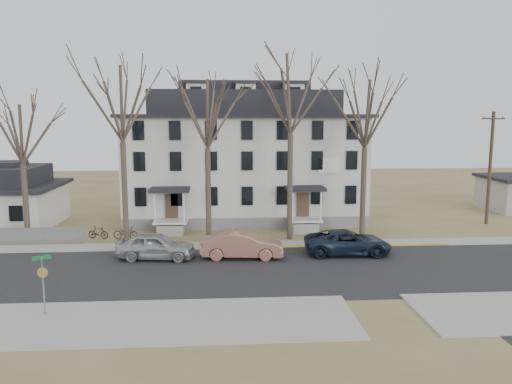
{
  "coord_description": "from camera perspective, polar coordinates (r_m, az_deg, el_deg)",
  "views": [
    {
      "loc": [
        -3.94,
        -26.29,
        9.0
      ],
      "look_at": [
        -1.56,
        9.0,
        3.69
      ],
      "focal_mm": 35.0,
      "sensor_mm": 36.0,
      "label": 1
    }
  ],
  "objects": [
    {
      "name": "ground",
      "position": [
        28.07,
        4.49,
        -10.2
      ],
      "size": [
        120.0,
        120.0,
        0.0
      ],
      "primitive_type": "plane",
      "color": "olive",
      "rests_on": "ground"
    },
    {
      "name": "street_sign",
      "position": [
        24.87,
        -23.18,
        -8.87
      ],
      "size": [
        0.81,
        0.81,
        2.84
      ],
      "rotation": [
        0.0,
        0.0,
        0.43
      ],
      "color": "gray",
      "rests_on": "ground"
    },
    {
      "name": "far_sidewalk",
      "position": [
        35.67,
        2.62,
        -6.09
      ],
      "size": [
        120.0,
        2.0,
        0.08
      ],
      "primitive_type": "cube",
      "color": "#A09F97",
      "rests_on": "ground"
    },
    {
      "name": "car_navy",
      "position": [
        33.64,
        10.44,
        -5.74
      ],
      "size": [
        5.8,
        2.86,
        1.58
      ],
      "primitive_type": "imported",
      "rotation": [
        0.0,
        0.0,
        1.53
      ],
      "color": "#182335",
      "rests_on": "ground"
    },
    {
      "name": "main_road",
      "position": [
        29.95,
        3.93,
        -8.98
      ],
      "size": [
        120.0,
        10.0,
        0.04
      ],
      "primitive_type": "cube",
      "color": "#27272A",
      "rests_on": "ground"
    },
    {
      "name": "tree_mid_left",
      "position": [
        36.11,
        -5.61,
        9.45
      ],
      "size": [
        7.8,
        7.8,
        12.74
      ],
      "color": "#473B31",
      "rests_on": "ground"
    },
    {
      "name": "yellow_curb",
      "position": [
        35.72,
        10.83,
        -6.22
      ],
      "size": [
        14.0,
        0.25,
        0.06
      ],
      "primitive_type": "cube",
      "color": "gold",
      "rests_on": "ground"
    },
    {
      "name": "tree_mid_right",
      "position": [
        37.58,
        12.44,
        9.25
      ],
      "size": [
        7.8,
        7.8,
        12.74
      ],
      "color": "#473B31",
      "rests_on": "ground"
    },
    {
      "name": "car_tan",
      "position": [
        32.23,
        -1.62,
        -6.09
      ],
      "size": [
        5.38,
        2.21,
        1.73
      ],
      "primitive_type": "imported",
      "rotation": [
        0.0,
        0.0,
        1.5
      ],
      "color": "#996453",
      "rests_on": "ground"
    },
    {
      "name": "small_house",
      "position": [
        46.48,
        -26.68,
        -0.74
      ],
      "size": [
        8.7,
        8.7,
        5.0
      ],
      "color": "silver",
      "rests_on": "ground"
    },
    {
      "name": "car_silver",
      "position": [
        32.6,
        -11.38,
        -6.12
      ],
      "size": [
        5.16,
        2.52,
        1.69
      ],
      "primitive_type": "imported",
      "rotation": [
        0.0,
        0.0,
        1.46
      ],
      "color": "#AFAFAF",
      "rests_on": "ground"
    },
    {
      "name": "tree_center",
      "position": [
        36.49,
        4.01,
        11.78
      ],
      "size": [
        9.0,
        9.0,
        14.7
      ],
      "color": "#473B31",
      "rests_on": "ground"
    },
    {
      "name": "utility_pole_far",
      "position": [
        46.3,
        25.18,
        2.64
      ],
      "size": [
        2.0,
        0.28,
        9.5
      ],
      "color": "#3D3023",
      "rests_on": "ground"
    },
    {
      "name": "boarding_house",
      "position": [
        44.44,
        -1.35,
        3.85
      ],
      "size": [
        20.8,
        12.36,
        12.05
      ],
      "color": "slate",
      "rests_on": "ground"
    },
    {
      "name": "near_sidewalk_left",
      "position": [
        23.47,
        -13.95,
        -14.28
      ],
      "size": [
        20.0,
        5.0,
        0.08
      ],
      "primitive_type": "cube",
      "color": "#A09F97",
      "rests_on": "ground"
    },
    {
      "name": "tree_far_left",
      "position": [
        36.8,
        -15.17,
        10.33
      ],
      "size": [
        8.4,
        8.4,
        13.72
      ],
      "color": "#473B31",
      "rests_on": "ground"
    },
    {
      "name": "bicycle_right",
      "position": [
        39.01,
        -17.58,
        -4.49
      ],
      "size": [
        1.67,
        0.86,
        0.97
      ],
      "primitive_type": "imported",
      "rotation": [
        0.0,
        0.0,
        1.3
      ],
      "color": "black",
      "rests_on": "ground"
    },
    {
      "name": "tree_bungalow",
      "position": [
        38.74,
        -25.3,
        6.42
      ],
      "size": [
        6.6,
        6.6,
        10.78
      ],
      "color": "#473B31",
      "rests_on": "ground"
    },
    {
      "name": "bicycle_left",
      "position": [
        38.33,
        -14.68,
        -4.58
      ],
      "size": [
        1.97,
        0.99,
        0.99
      ],
      "primitive_type": "imported",
      "rotation": [
        0.0,
        0.0,
        1.39
      ],
      "color": "black",
      "rests_on": "ground"
    }
  ]
}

